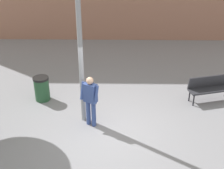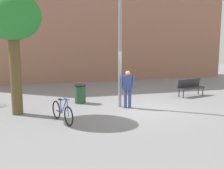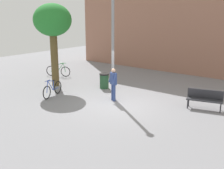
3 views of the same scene
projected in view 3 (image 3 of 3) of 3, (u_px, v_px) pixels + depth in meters
The scene contains 9 objects.
ground_plane at pixel (118, 104), 13.58m from camera, with size 36.00×36.00×0.00m, color gray.
building_facade at pixel (198, 5), 19.47m from camera, with size 19.91×2.00×9.73m, color #9E6B56.
lamppost at pixel (113, 42), 13.79m from camera, with size 0.28×0.28×5.20m.
person_by_lamppost at pixel (113, 82), 13.90m from camera, with size 0.63×0.49×1.67m.
park_bench at pixel (205, 98), 12.80m from camera, with size 1.67×0.86×0.92m.
plaza_tree at pixel (53, 22), 16.15m from camera, with size 2.23×2.23×4.88m.
bicycle_blue at pixel (52, 89), 14.77m from camera, with size 0.61×1.74×0.97m.
bicycle_green at pixel (58, 71), 19.40m from camera, with size 1.68×0.77×0.97m.
trash_bin at pixel (104, 81), 16.31m from camera, with size 0.55×0.55×0.89m.
Camera 3 is at (7.71, -10.33, 4.38)m, focal length 44.41 mm.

